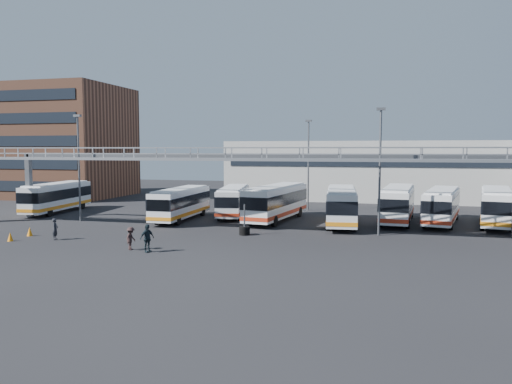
% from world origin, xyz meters
% --- Properties ---
extents(ground, '(140.00, 140.00, 0.00)m').
position_xyz_m(ground, '(0.00, 0.00, 0.00)').
color(ground, black).
rests_on(ground, ground).
extents(gantry, '(51.40, 5.15, 7.10)m').
position_xyz_m(gantry, '(0.00, 5.87, 5.51)').
color(gantry, gray).
rests_on(gantry, ground).
extents(apartment_building, '(18.00, 15.00, 16.00)m').
position_xyz_m(apartment_building, '(-34.00, 30.00, 8.00)').
color(apartment_building, brown).
rests_on(apartment_building, ground).
extents(warehouse, '(42.00, 14.00, 8.00)m').
position_xyz_m(warehouse, '(12.00, 38.00, 4.00)').
color(warehouse, '#9E9E99').
rests_on(warehouse, ground).
extents(light_pole_left, '(0.70, 0.35, 10.21)m').
position_xyz_m(light_pole_left, '(-16.00, 8.00, 5.73)').
color(light_pole_left, '#4C4F54').
rests_on(light_pole_left, ground).
extents(light_pole_mid, '(0.70, 0.35, 10.21)m').
position_xyz_m(light_pole_mid, '(12.00, 7.00, 5.73)').
color(light_pole_mid, '#4C4F54').
rests_on(light_pole_mid, ground).
extents(light_pole_back, '(0.70, 0.35, 10.21)m').
position_xyz_m(light_pole_back, '(4.00, 22.00, 5.73)').
color(light_pole_back, '#4C4F54').
rests_on(light_pole_back, ground).
extents(bus_0, '(3.52, 10.88, 3.25)m').
position_xyz_m(bus_0, '(-22.33, 13.13, 1.80)').
color(bus_0, silver).
rests_on(bus_0, ground).
extents(bus_3, '(2.50, 10.34, 3.13)m').
position_xyz_m(bus_3, '(-6.89, 11.13, 1.73)').
color(bus_3, silver).
rests_on(bus_3, ground).
extents(bus_4, '(4.02, 10.32, 3.06)m').
position_xyz_m(bus_4, '(-2.74, 15.12, 1.69)').
color(bus_4, silver).
rests_on(bus_4, ground).
extents(bus_5, '(4.22, 11.64, 3.46)m').
position_xyz_m(bus_5, '(2.29, 12.93, 1.91)').
color(bus_5, silver).
rests_on(bus_5, ground).
extents(bus_6, '(3.58, 11.30, 3.38)m').
position_xyz_m(bus_6, '(8.59, 11.97, 1.87)').
color(bus_6, silver).
rests_on(bus_6, ground).
extents(bus_7, '(3.58, 11.33, 3.39)m').
position_xyz_m(bus_7, '(13.62, 14.90, 1.87)').
color(bus_7, silver).
rests_on(bus_7, ground).
extents(bus_8, '(4.45, 10.98, 3.25)m').
position_xyz_m(bus_8, '(17.57, 14.85, 1.80)').
color(bus_8, silver).
rests_on(bus_8, ground).
extents(bus_9, '(4.41, 11.31, 3.35)m').
position_xyz_m(bus_9, '(22.25, 15.07, 1.85)').
color(bus_9, silver).
rests_on(bus_9, ground).
extents(pedestrian_a, '(0.55, 0.69, 1.65)m').
position_xyz_m(pedestrian_a, '(-11.98, -1.24, 0.83)').
color(pedestrian_a, black).
rests_on(pedestrian_a, ground).
extents(pedestrian_c, '(0.60, 1.04, 1.60)m').
position_xyz_m(pedestrian_c, '(-4.48, -3.25, 0.80)').
color(pedestrian_c, '#2E1F1E').
rests_on(pedestrian_c, ground).
extents(pedestrian_d, '(0.92, 1.21, 1.91)m').
position_xyz_m(pedestrian_d, '(-3.02, -3.68, 0.95)').
color(pedestrian_d, black).
rests_on(pedestrian_d, ground).
extents(cone_left, '(0.55, 0.55, 0.67)m').
position_xyz_m(cone_left, '(-14.93, -2.58, 0.34)').
color(cone_left, orange).
rests_on(cone_left, ground).
extents(cone_right, '(0.48, 0.48, 0.72)m').
position_xyz_m(cone_right, '(-15.06, -0.27, 0.36)').
color(cone_right, orange).
rests_on(cone_right, ground).
extents(tire_stack, '(0.87, 0.87, 2.50)m').
position_xyz_m(tire_stack, '(1.48, 4.50, 0.42)').
color(tire_stack, black).
rests_on(tire_stack, ground).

